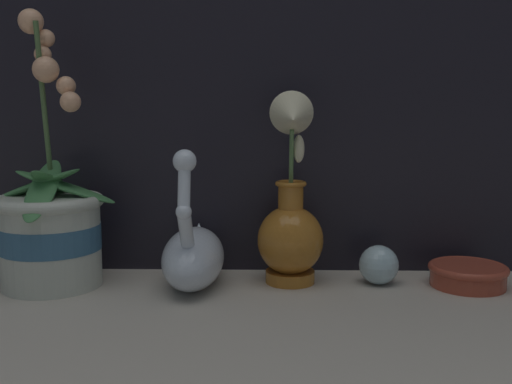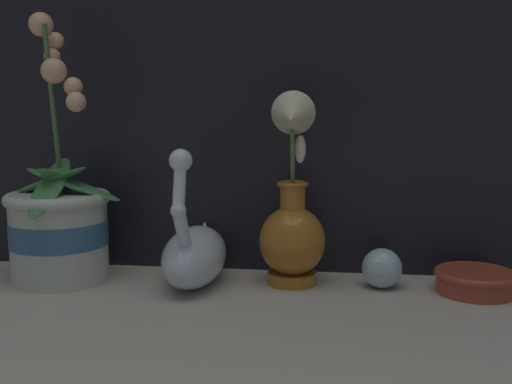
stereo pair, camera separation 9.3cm
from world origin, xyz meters
name	(u,v)px [view 2 (the right image)]	position (x,y,z in m)	size (l,w,h in m)	color
ground_plane	(257,309)	(0.00, 0.00, 0.00)	(2.80, 2.80, 0.00)	#BCB2A3
orchid_potted_plant	(59,222)	(-0.34, 0.11, 0.10)	(0.22, 0.21, 0.43)	beige
swan_figurine	(195,252)	(-0.11, 0.11, 0.05)	(0.10, 0.22, 0.23)	silver
blue_vase	(292,219)	(0.04, 0.13, 0.11)	(0.11, 0.13, 0.31)	#B26B23
glass_sphere	(382,268)	(0.18, 0.13, 0.03)	(0.06, 0.06, 0.06)	silver
amber_dish	(475,280)	(0.33, 0.12, 0.02)	(0.12, 0.12, 0.04)	#A8422D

